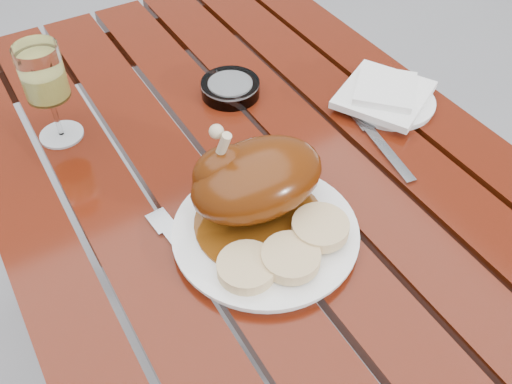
% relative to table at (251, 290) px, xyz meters
% --- Properties ---
extents(ground, '(60.00, 60.00, 0.00)m').
position_rel_table_xyz_m(ground, '(0.00, 0.00, -0.38)').
color(ground, slate).
rests_on(ground, ground).
extents(table, '(0.80, 1.20, 0.75)m').
position_rel_table_xyz_m(table, '(0.00, 0.00, 0.00)').
color(table, '#5E170B').
rests_on(table, ground).
extents(dinner_plate, '(0.32, 0.32, 0.02)m').
position_rel_table_xyz_m(dinner_plate, '(-0.06, -0.15, 0.38)').
color(dinner_plate, white).
rests_on(dinner_plate, table).
extents(roast_duck, '(0.21, 0.19, 0.14)m').
position_rel_table_xyz_m(roast_duck, '(-0.06, -0.11, 0.45)').
color(roast_duck, '#62310B').
rests_on(roast_duck, dinner_plate).
extents(bread_dumplings, '(0.20, 0.10, 0.03)m').
position_rel_table_xyz_m(bread_dumplings, '(-0.06, -0.21, 0.41)').
color(bread_dumplings, '#DFC288').
rests_on(bread_dumplings, dinner_plate).
extents(wine_glass, '(0.09, 0.09, 0.17)m').
position_rel_table_xyz_m(wine_glass, '(-0.25, 0.22, 0.46)').
color(wine_glass, '#D4D060').
rests_on(wine_glass, table).
extents(side_plate, '(0.19, 0.19, 0.01)m').
position_rel_table_xyz_m(side_plate, '(0.30, -0.00, 0.38)').
color(side_plate, white).
rests_on(side_plate, table).
extents(napkin, '(0.21, 0.20, 0.01)m').
position_rel_table_xyz_m(napkin, '(0.29, 0.01, 0.39)').
color(napkin, white).
rests_on(napkin, side_plate).
extents(ashtray, '(0.14, 0.14, 0.03)m').
position_rel_table_xyz_m(ashtray, '(0.06, 0.17, 0.39)').
color(ashtray, '#B2B7BC').
rests_on(ashtray, table).
extents(fork, '(0.03, 0.16, 0.01)m').
position_rel_table_xyz_m(fork, '(-0.18, -0.12, 0.38)').
color(fork, gray).
rests_on(fork, table).
extents(knife, '(0.05, 0.19, 0.01)m').
position_rel_table_xyz_m(knife, '(0.21, -0.09, 0.38)').
color(knife, gray).
rests_on(knife, table).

